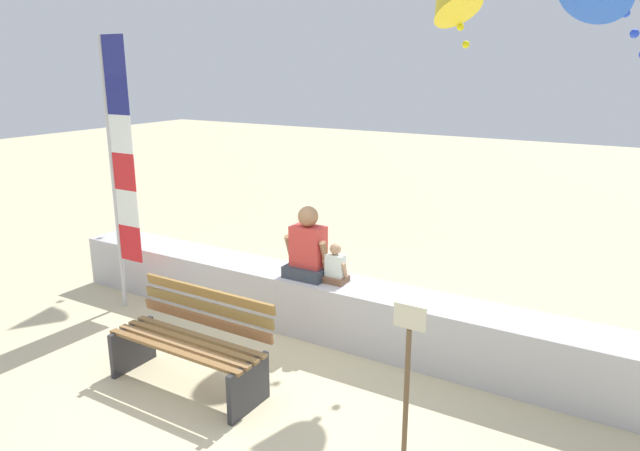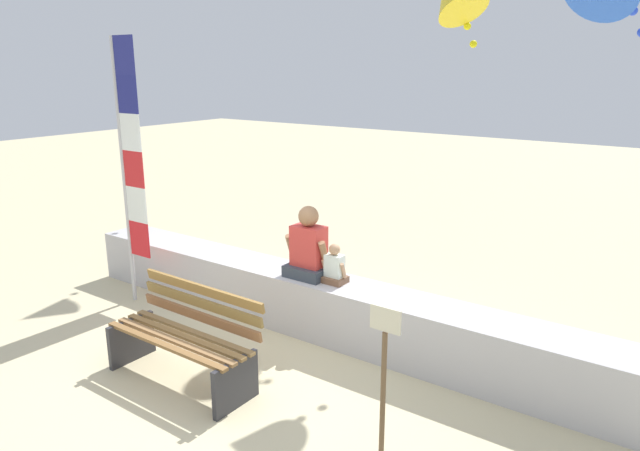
% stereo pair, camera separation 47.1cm
% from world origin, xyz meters
% --- Properties ---
extents(ground_plane, '(40.00, 40.00, 0.00)m').
position_xyz_m(ground_plane, '(0.00, 0.00, 0.00)').
color(ground_plane, beige).
extents(seawall_ledge, '(6.84, 0.60, 0.64)m').
position_xyz_m(seawall_ledge, '(0.00, 1.24, 0.32)').
color(seawall_ledge, '#BAB7B8').
rests_on(seawall_ledge, ground).
extents(park_bench, '(1.56, 0.62, 0.88)m').
position_xyz_m(park_bench, '(-0.42, -0.32, 0.41)').
color(park_bench, brown).
rests_on(park_bench, ground).
extents(person_adult, '(0.52, 0.38, 0.80)m').
position_xyz_m(person_adult, '(-0.11, 1.22, 0.95)').
color(person_adult, '#313944').
rests_on(person_adult, seawall_ledge).
extents(person_child, '(0.28, 0.21, 0.43)m').
position_xyz_m(person_child, '(0.23, 1.22, 0.81)').
color(person_child, brown).
rests_on(person_child, seawall_ledge).
extents(flag_banner, '(0.39, 0.05, 3.22)m').
position_xyz_m(flag_banner, '(-2.30, 0.62, 1.81)').
color(flag_banner, '#B7B7BC').
rests_on(flag_banner, ground).
extents(sign_post, '(0.24, 0.04, 1.28)m').
position_xyz_m(sign_post, '(1.71, -0.35, 0.76)').
color(sign_post, brown).
rests_on(sign_post, ground).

